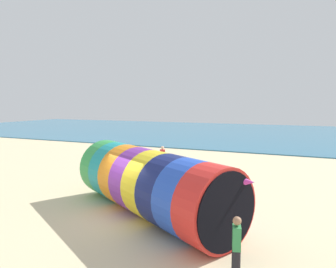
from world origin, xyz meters
name	(u,v)px	position (x,y,z in m)	size (l,w,h in m)	color
ground_plane	(125,216)	(0.00, 0.00, 0.00)	(120.00, 120.00, 0.00)	beige
sea	(252,133)	(0.00, 38.58, 0.05)	(120.00, 40.00, 0.10)	teal
giant_inflatable_tube	(150,183)	(0.90, 0.58, 1.42)	(9.01, 6.77, 2.83)	green
kite_handler	(236,247)	(5.20, -2.77, 0.92)	(0.30, 0.40, 1.78)	black
bystander_near_water	(172,167)	(-0.37, 6.14, 0.89)	(0.42, 0.40, 1.73)	#383D56
bystander_mid_beach	(162,157)	(-2.28, 8.90, 0.88)	(0.42, 0.36, 1.72)	#726651
beach_flag	(247,185)	(5.15, -0.85, 2.16)	(0.47, 0.36, 2.44)	silver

